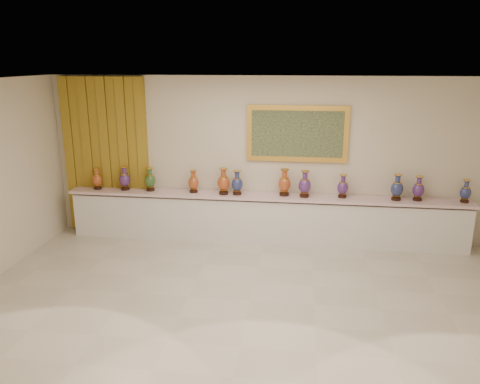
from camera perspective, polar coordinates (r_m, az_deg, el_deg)
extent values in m
plane|color=beige|center=(6.75, 1.27, -13.10)|extent=(8.00, 8.00, 0.00)
plane|color=beige|center=(8.58, 3.18, 3.94)|extent=(8.00, 0.00, 8.00)
plane|color=white|center=(5.91, 1.45, 13.26)|extent=(8.00, 8.00, 0.00)
cube|color=#AB8324|center=(9.25, -15.95, 4.23)|extent=(1.64, 0.14, 2.95)
cube|color=gold|center=(8.43, 6.98, 7.07)|extent=(1.80, 0.06, 1.00)
cube|color=#18301C|center=(8.40, 6.98, 7.03)|extent=(1.62, 0.02, 0.82)
cube|color=white|center=(8.66, 2.95, -3.48)|extent=(7.20, 0.42, 0.81)
cube|color=beige|center=(8.49, 2.98, -0.53)|extent=(7.28, 0.48, 0.05)
cylinder|color=black|center=(9.26, -16.94, 0.46)|extent=(0.14, 0.14, 0.04)
cone|color=gold|center=(9.25, -16.96, 0.73)|extent=(0.13, 0.13, 0.03)
ellipsoid|color=maroon|center=(9.22, -17.02, 1.40)|extent=(0.23, 0.23, 0.24)
cylinder|color=gold|center=(9.20, -17.07, 2.01)|extent=(0.13, 0.13, 0.01)
cylinder|color=maroon|center=(9.18, -17.09, 2.32)|extent=(0.08, 0.08, 0.09)
cone|color=maroon|center=(9.17, -17.12, 2.68)|extent=(0.13, 0.13, 0.03)
cylinder|color=gold|center=(9.17, -17.13, 2.77)|extent=(0.13, 0.13, 0.01)
cylinder|color=black|center=(9.07, -13.80, 0.41)|extent=(0.16, 0.16, 0.04)
cone|color=gold|center=(9.06, -13.82, 0.70)|extent=(0.14, 0.14, 0.03)
ellipsoid|color=#290D49|center=(9.03, -13.88, 1.46)|extent=(0.23, 0.23, 0.26)
cylinder|color=gold|center=(9.01, -13.92, 2.13)|extent=(0.14, 0.14, 0.01)
cylinder|color=#290D49|center=(8.99, -13.94, 2.48)|extent=(0.08, 0.08, 0.09)
cone|color=#290D49|center=(8.98, -13.97, 2.88)|extent=(0.14, 0.14, 0.03)
cylinder|color=gold|center=(8.98, -13.98, 2.99)|extent=(0.15, 0.15, 0.01)
cylinder|color=black|center=(8.92, -10.85, 0.31)|extent=(0.15, 0.15, 0.04)
cone|color=gold|center=(8.90, -10.86, 0.61)|extent=(0.14, 0.14, 0.03)
ellipsoid|color=black|center=(8.87, -10.90, 1.36)|extent=(0.22, 0.22, 0.25)
cylinder|color=gold|center=(8.85, -10.94, 2.03)|extent=(0.14, 0.14, 0.01)
cylinder|color=black|center=(8.83, -10.96, 2.38)|extent=(0.08, 0.08, 0.09)
cone|color=black|center=(8.82, -10.98, 2.78)|extent=(0.14, 0.14, 0.03)
cylinder|color=gold|center=(8.82, -10.99, 2.89)|extent=(0.14, 0.14, 0.01)
cylinder|color=black|center=(8.68, -5.67, 0.09)|extent=(0.15, 0.15, 0.04)
cone|color=gold|center=(8.67, -5.67, 0.38)|extent=(0.13, 0.13, 0.03)
ellipsoid|color=maroon|center=(8.64, -5.70, 1.13)|extent=(0.24, 0.24, 0.24)
cylinder|color=gold|center=(8.61, -5.71, 1.79)|extent=(0.13, 0.13, 0.01)
cylinder|color=maroon|center=(8.60, -5.72, 2.14)|extent=(0.08, 0.08, 0.09)
cone|color=maroon|center=(8.59, -5.74, 2.53)|extent=(0.13, 0.13, 0.03)
cylinder|color=gold|center=(8.58, -5.74, 2.64)|extent=(0.14, 0.14, 0.01)
cylinder|color=black|center=(8.53, -2.00, -0.10)|extent=(0.17, 0.17, 0.05)
cone|color=gold|center=(8.52, -2.01, 0.25)|extent=(0.15, 0.15, 0.03)
ellipsoid|color=maroon|center=(8.48, -2.02, 1.12)|extent=(0.30, 0.30, 0.28)
cylinder|color=gold|center=(8.45, -2.02, 1.90)|extent=(0.15, 0.15, 0.01)
cylinder|color=maroon|center=(8.44, -2.03, 2.31)|extent=(0.09, 0.09, 0.10)
cone|color=maroon|center=(8.42, -2.03, 2.77)|extent=(0.15, 0.15, 0.04)
cylinder|color=gold|center=(8.42, -2.03, 2.90)|extent=(0.16, 0.16, 0.01)
cylinder|color=black|center=(8.51, -0.34, -0.15)|extent=(0.16, 0.16, 0.04)
cone|color=gold|center=(8.49, -0.35, 0.16)|extent=(0.14, 0.14, 0.03)
ellipsoid|color=#0B0D44|center=(8.46, -0.35, 0.96)|extent=(0.25, 0.25, 0.26)
cylinder|color=gold|center=(8.43, -0.35, 1.68)|extent=(0.14, 0.14, 0.01)
cylinder|color=#0B0D44|center=(8.42, -0.35, 2.06)|extent=(0.08, 0.08, 0.09)
cone|color=#0B0D44|center=(8.40, -0.35, 2.48)|extent=(0.14, 0.14, 0.03)
cylinder|color=gold|center=(8.40, -0.35, 2.59)|extent=(0.15, 0.15, 0.01)
cylinder|color=black|center=(8.48, 5.40, -0.26)|extent=(0.17, 0.17, 0.05)
cone|color=gold|center=(8.47, 5.41, 0.09)|extent=(0.15, 0.15, 0.03)
ellipsoid|color=maroon|center=(8.43, 5.44, 0.97)|extent=(0.30, 0.30, 0.28)
cylinder|color=gold|center=(8.40, 5.46, 1.76)|extent=(0.15, 0.15, 0.01)
cylinder|color=maroon|center=(8.39, 5.47, 2.17)|extent=(0.09, 0.09, 0.10)
cone|color=maroon|center=(8.37, 5.48, 2.64)|extent=(0.15, 0.15, 0.04)
cylinder|color=gold|center=(8.37, 5.48, 2.76)|extent=(0.16, 0.16, 0.01)
cylinder|color=black|center=(8.43, 7.85, -0.43)|extent=(0.17, 0.17, 0.05)
cone|color=gold|center=(8.42, 7.86, -0.09)|extent=(0.15, 0.15, 0.03)
ellipsoid|color=#290D49|center=(8.39, 7.90, 0.78)|extent=(0.26, 0.26, 0.28)
cylinder|color=gold|center=(8.36, 7.93, 1.56)|extent=(0.15, 0.15, 0.01)
cylinder|color=#290D49|center=(8.34, 7.94, 1.96)|extent=(0.09, 0.09, 0.10)
cone|color=#290D49|center=(8.33, 7.96, 2.42)|extent=(0.15, 0.15, 0.04)
cylinder|color=gold|center=(8.32, 7.96, 2.55)|extent=(0.16, 0.16, 0.01)
cylinder|color=black|center=(8.52, 12.35, -0.51)|extent=(0.15, 0.15, 0.04)
cone|color=gold|center=(8.51, 12.37, -0.22)|extent=(0.13, 0.13, 0.03)
ellipsoid|color=#290D49|center=(8.48, 12.42, 0.53)|extent=(0.24, 0.24, 0.24)
cylinder|color=gold|center=(8.45, 12.46, 1.21)|extent=(0.13, 0.13, 0.01)
cylinder|color=#290D49|center=(8.44, 12.48, 1.55)|extent=(0.08, 0.08, 0.09)
cone|color=#290D49|center=(8.42, 12.50, 1.95)|extent=(0.13, 0.13, 0.03)
cylinder|color=gold|center=(8.42, 12.51, 2.06)|extent=(0.14, 0.14, 0.01)
cylinder|color=black|center=(8.62, 18.48, -0.78)|extent=(0.16, 0.16, 0.05)
cone|color=gold|center=(8.60, 18.51, -0.45)|extent=(0.14, 0.14, 0.03)
ellipsoid|color=#0B0D44|center=(8.57, 18.58, 0.37)|extent=(0.27, 0.27, 0.27)
cylinder|color=gold|center=(8.54, 18.65, 1.10)|extent=(0.15, 0.15, 0.01)
cylinder|color=#0B0D44|center=(8.53, 18.68, 1.48)|extent=(0.09, 0.09, 0.10)
cone|color=#0B0D44|center=(8.51, 18.72, 1.92)|extent=(0.15, 0.15, 0.04)
cylinder|color=gold|center=(8.51, 18.73, 2.03)|extent=(0.15, 0.15, 0.01)
cylinder|color=black|center=(8.72, 20.80, -0.81)|extent=(0.15, 0.15, 0.04)
cone|color=gold|center=(8.71, 20.83, -0.52)|extent=(0.13, 0.13, 0.03)
ellipsoid|color=#290D49|center=(8.68, 20.91, 0.25)|extent=(0.21, 0.21, 0.25)
cylinder|color=gold|center=(8.65, 20.98, 0.93)|extent=(0.14, 0.14, 0.01)
cylinder|color=#290D49|center=(8.64, 21.01, 1.28)|extent=(0.08, 0.08, 0.09)
cone|color=#290D49|center=(8.62, 21.05, 1.68)|extent=(0.14, 0.14, 0.03)
cylinder|color=gold|center=(8.62, 21.06, 1.79)|extent=(0.14, 0.14, 0.01)
cylinder|color=black|center=(8.92, 25.67, -1.02)|extent=(0.14, 0.14, 0.04)
cone|color=gold|center=(8.91, 25.70, -0.75)|extent=(0.12, 0.12, 0.03)
ellipsoid|color=#0B0D44|center=(8.88, 25.78, -0.07)|extent=(0.21, 0.21, 0.23)
cylinder|color=gold|center=(8.86, 25.86, 0.54)|extent=(0.13, 0.13, 0.01)
cylinder|color=#0B0D44|center=(8.84, 25.90, 0.85)|extent=(0.07, 0.07, 0.08)
cone|color=#0B0D44|center=(8.83, 25.94, 1.21)|extent=(0.13, 0.13, 0.03)
cylinder|color=gold|center=(8.83, 25.95, 1.31)|extent=(0.13, 0.13, 0.01)
cube|color=white|center=(8.57, -5.75, -0.26)|extent=(0.10, 0.06, 0.00)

